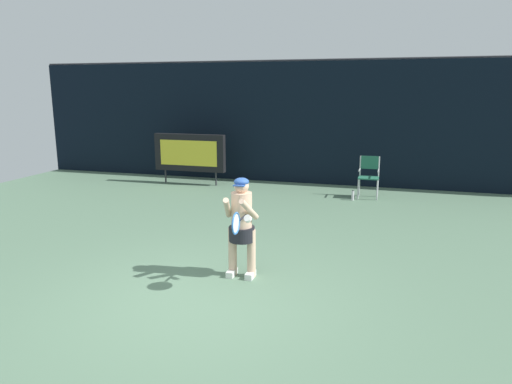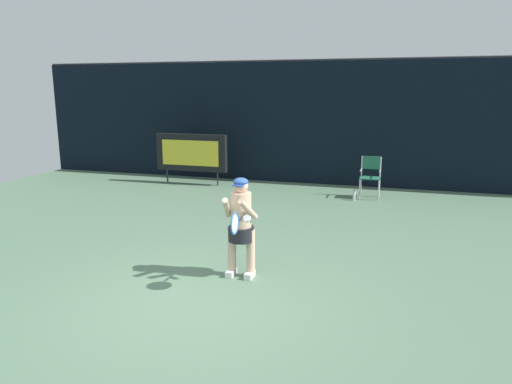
{
  "view_description": "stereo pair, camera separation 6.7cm",
  "coord_description": "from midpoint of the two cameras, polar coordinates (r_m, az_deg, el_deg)",
  "views": [
    {
      "loc": [
        2.43,
        -5.39,
        2.79
      ],
      "look_at": [
        0.19,
        2.22,
        1.05
      ],
      "focal_mm": 32.84,
      "sensor_mm": 36.0,
      "label": 1
    },
    {
      "loc": [
        2.49,
        -5.37,
        2.79
      ],
      "look_at": [
        0.19,
        2.22,
        1.05
      ],
      "focal_mm": 32.84,
      "sensor_mm": 36.0,
      "label": 2
    }
  ],
  "objects": [
    {
      "name": "backdrop_screen",
      "position": [
        14.13,
        6.36,
        8.33
      ],
      "size": [
        18.0,
        0.12,
        3.66
      ],
      "color": "black",
      "rests_on": "ground"
    },
    {
      "name": "ground",
      "position": [
        6.39,
        -8.31,
        -13.74
      ],
      "size": [
        18.0,
        22.0,
        0.03
      ],
      "color": "#55745B"
    },
    {
      "name": "water_bottle",
      "position": [
        12.28,
        11.54,
        -0.42
      ],
      "size": [
        0.07,
        0.07,
        0.27
      ],
      "color": "silver",
      "rests_on": "ground"
    },
    {
      "name": "tennis_racket",
      "position": [
        6.41,
        -2.7,
        -3.79
      ],
      "size": [
        0.03,
        0.6,
        0.31
      ],
      "rotation": [
        0.0,
        0.0,
        0.24
      ],
      "color": "black"
    },
    {
      "name": "umpire_chair",
      "position": [
        12.6,
        13.43,
        2.12
      ],
      "size": [
        0.52,
        0.44,
        1.08
      ],
      "color": "#B7B7BC",
      "rests_on": "ground"
    },
    {
      "name": "scoreboard",
      "position": [
        14.13,
        -8.22,
        4.76
      ],
      "size": [
        2.2,
        0.21,
        1.5
      ],
      "color": "black",
      "rests_on": "ground"
    },
    {
      "name": "tennis_player",
      "position": [
        7.01,
        -2.05,
        -3.77
      ],
      "size": [
        0.52,
        0.59,
        1.52
      ],
      "color": "white",
      "rests_on": "ground"
    }
  ]
}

